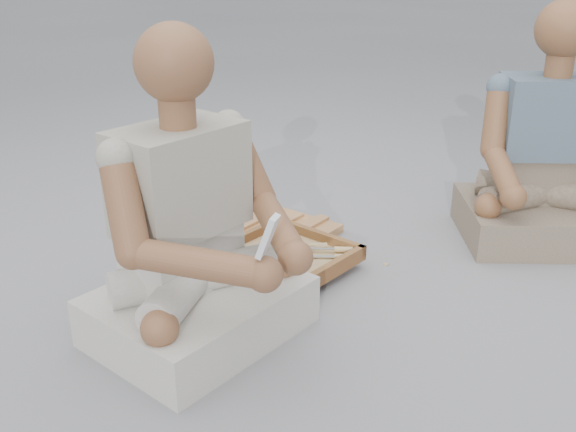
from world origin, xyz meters
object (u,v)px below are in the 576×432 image
(craftsman, at_px, (194,239))
(companion, at_px, (546,165))
(carved_panel, at_px, (270,226))
(tool_tray, at_px, (291,254))

(craftsman, xyz_separation_m, companion, (1.02, 1.12, -0.00))
(carved_panel, distance_m, tool_tray, 0.36)
(tool_tray, relative_size, craftsman, 0.57)
(tool_tray, height_order, companion, companion)
(carved_panel, distance_m, companion, 1.17)
(tool_tray, bearing_deg, craftsman, -104.10)
(carved_panel, relative_size, tool_tray, 0.98)
(carved_panel, xyz_separation_m, craftsman, (0.07, -0.83, 0.31))
(carved_panel, bearing_deg, craftsman, -85.31)
(carved_panel, bearing_deg, companion, 15.27)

